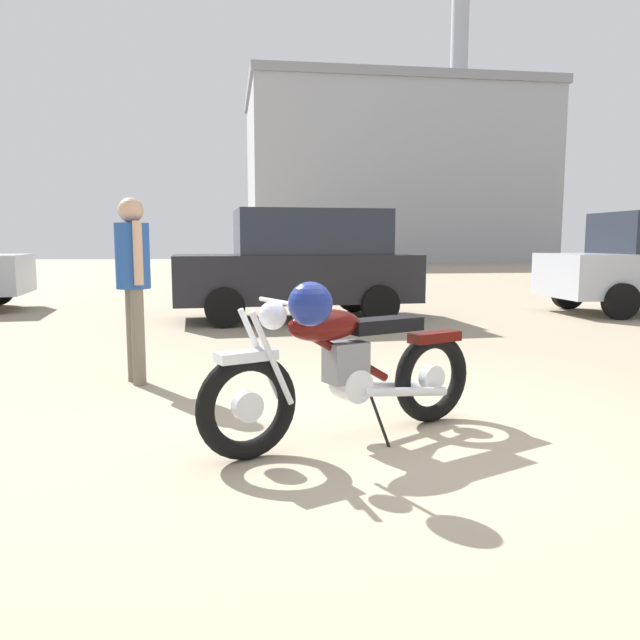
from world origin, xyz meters
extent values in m
plane|color=gray|center=(0.00, 0.00, 0.00)|extent=(80.00, 80.00, 0.00)
torus|color=black|center=(-1.02, -0.32, 0.32)|extent=(0.61, 0.41, 0.64)
cylinder|color=silver|center=(-1.02, -0.32, 0.32)|extent=(0.20, 0.16, 0.18)
torus|color=black|center=(0.24, 0.37, 0.32)|extent=(0.61, 0.41, 0.64)
cylinder|color=silver|center=(0.24, 0.37, 0.32)|extent=(0.20, 0.16, 0.18)
cube|color=silver|center=(-1.02, -0.32, 0.62)|extent=(0.38, 0.29, 0.06)
cube|color=#4C0C0A|center=(0.26, 0.38, 0.61)|extent=(0.41, 0.31, 0.07)
cylinder|color=silver|center=(-0.88, -0.33, 0.60)|extent=(0.27, 0.17, 0.58)
cylinder|color=silver|center=(-0.95, -0.20, 0.60)|extent=(0.27, 0.17, 0.58)
sphere|color=silver|center=(-0.87, -0.24, 0.85)|extent=(0.17, 0.17, 0.17)
cylinder|color=silver|center=(-0.80, -0.20, 0.92)|extent=(0.32, 0.56, 0.03)
sphere|color=navy|center=(-0.66, -0.46, 0.94)|extent=(0.25, 0.25, 0.25)
cylinder|color=#4C0C0A|center=(-0.45, -0.01, 0.58)|extent=(0.69, 0.41, 0.47)
ellipsoid|color=#4C0C0A|center=(-0.55, -0.06, 0.76)|extent=(0.56, 0.44, 0.20)
cube|color=black|center=(-0.15, 0.16, 0.73)|extent=(0.57, 0.44, 0.09)
cube|color=slate|center=(-0.41, 0.02, 0.51)|extent=(0.31, 0.28, 0.26)
cylinder|color=silver|center=(-0.37, 0.04, 0.36)|extent=(0.29, 0.28, 0.22)
cylinder|color=silver|center=(0.01, 0.13, 0.28)|extent=(0.64, 0.39, 0.14)
cylinder|color=silver|center=(-0.09, 0.31, 0.28)|extent=(0.64, 0.39, 0.14)
cylinder|color=black|center=(-0.20, -0.06, 0.16)|extent=(0.13, 0.22, 0.33)
cylinder|color=#706656|center=(-2.11, 1.64, 0.43)|extent=(0.12, 0.12, 0.86)
cylinder|color=#706656|center=(-2.19, 1.80, 0.43)|extent=(0.12, 0.12, 0.86)
cylinder|color=#234C93|center=(-2.15, 1.72, 1.15)|extent=(0.30, 0.30, 0.58)
cylinder|color=tan|center=(-2.06, 1.55, 1.18)|extent=(0.08, 0.08, 0.55)
cylinder|color=tan|center=(-2.24, 1.89, 1.18)|extent=(0.08, 0.08, 0.55)
sphere|color=tan|center=(-2.15, 1.72, 1.55)|extent=(0.22, 0.22, 0.22)
cylinder|color=black|center=(4.68, 5.89, 0.30)|extent=(0.61, 0.24, 0.60)
cylinder|color=black|center=(4.55, 7.52, 0.30)|extent=(0.61, 0.24, 0.60)
cylinder|color=black|center=(-1.70, 5.28, 0.30)|extent=(0.62, 0.28, 0.60)
cylinder|color=black|center=(-1.94, 6.90, 0.30)|extent=(0.62, 0.28, 0.60)
cylinder|color=black|center=(0.67, 5.64, 0.30)|extent=(0.62, 0.28, 0.60)
cylinder|color=black|center=(0.43, 7.26, 0.30)|extent=(0.62, 0.28, 0.60)
cube|color=black|center=(-0.64, 6.27, 0.68)|extent=(4.10, 2.20, 0.76)
cube|color=#232833|center=(-0.39, 6.31, 1.42)|extent=(2.60, 1.86, 0.72)
cube|color=#9EA0A8|center=(5.87, 36.05, 5.04)|extent=(18.63, 12.63, 10.08)
cube|color=gray|center=(5.87, 36.05, 10.33)|extent=(18.96, 12.96, 0.50)
cylinder|color=#9EA0A8|center=(10.27, 36.46, 15.54)|extent=(1.10, 1.10, 10.91)
camera|label=1|loc=(-0.79, -3.86, 1.28)|focal=34.65mm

